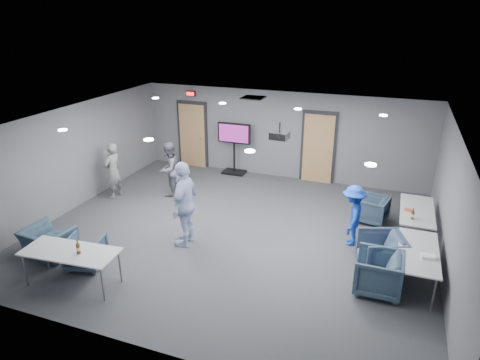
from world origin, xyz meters
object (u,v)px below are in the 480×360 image
(person_a, at_px, (113,171))
(projector, at_px, (280,135))
(chair_front_a, at_px, (86,252))
(table_right_b, at_px, (418,253))
(chair_right_a, at_px, (372,209))
(chair_right_b, at_px, (381,252))
(bottle_right, at_px, (413,215))
(person_b, at_px, (169,169))
(person_d, at_px, (353,215))
(table_right_a, at_px, (417,212))
(bottle_front, at_px, (78,248))
(tv_stand, at_px, (234,145))
(chair_right_c, at_px, (378,273))
(person_c, at_px, (185,204))
(chair_front_b, at_px, (49,242))
(table_front_left, at_px, (70,253))

(person_a, xyz_separation_m, projector, (4.85, -0.47, 1.61))
(chair_front_a, bearing_deg, table_right_b, -179.15)
(person_a, bearing_deg, chair_right_a, 104.33)
(person_a, bearing_deg, chair_front_a, 32.85)
(chair_right_a, height_order, chair_right_b, chair_right_b)
(chair_front_a, bearing_deg, bottle_right, -167.93)
(person_b, height_order, chair_right_b, person_b)
(person_d, xyz_separation_m, table_right_a, (1.34, 0.74, -0.02))
(bottle_front, bearing_deg, table_right_a, 35.32)
(table_right_a, relative_size, table_right_b, 1.01)
(person_d, xyz_separation_m, bottle_right, (1.23, 0.21, 0.12))
(table_right_b, bearing_deg, table_right_a, 0.00)
(table_right_b, bearing_deg, person_d, 49.33)
(person_d, relative_size, table_right_b, 0.81)
(person_d, height_order, tv_stand, tv_stand)
(person_d, bearing_deg, table_right_b, 49.26)
(chair_right_b, relative_size, chair_right_c, 0.99)
(person_d, distance_m, chair_right_b, 1.14)
(chair_right_c, bearing_deg, person_c, -94.53)
(bottle_front, bearing_deg, chair_right_c, 19.08)
(person_a, height_order, chair_right_c, person_a)
(chair_front_a, height_order, table_right_b, table_right_b)
(table_right_b, bearing_deg, person_a, 79.23)
(chair_right_a, distance_m, chair_front_b, 7.55)
(chair_front_a, distance_m, tv_stand, 6.24)
(person_d, bearing_deg, bottle_front, -53.06)
(table_right_b, bearing_deg, chair_front_b, 102.40)
(chair_right_c, relative_size, chair_front_a, 1.18)
(chair_front_a, xyz_separation_m, table_right_a, (6.33, 3.58, 0.36))
(person_c, relative_size, chair_front_b, 2.01)
(person_a, height_order, table_right_b, person_a)
(person_d, relative_size, chair_right_b, 1.66)
(person_a, distance_m, table_front_left, 4.17)
(table_right_b, height_order, tv_stand, tv_stand)
(chair_right_a, distance_m, table_front_left, 7.00)
(chair_front_b, height_order, tv_stand, tv_stand)
(person_c, height_order, person_d, person_c)
(chair_right_a, bearing_deg, chair_front_a, -40.16)
(person_b, height_order, tv_stand, tv_stand)
(chair_front_b, xyz_separation_m, table_right_b, (7.35, 1.62, 0.37))
(chair_front_b, relative_size, tv_stand, 0.59)
(bottle_front, relative_size, tv_stand, 0.18)
(bottle_front, height_order, projector, projector)
(person_c, relative_size, table_front_left, 1.04)
(person_a, distance_m, bottle_front, 4.28)
(chair_right_c, relative_size, chair_front_b, 0.88)
(person_c, bearing_deg, chair_right_c, 79.82)
(person_b, relative_size, person_c, 0.80)
(chair_front_a, bearing_deg, person_b, -101.19)
(person_a, xyz_separation_m, table_right_a, (7.90, 0.40, -0.11))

